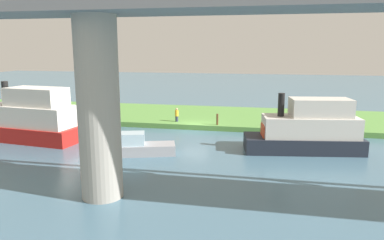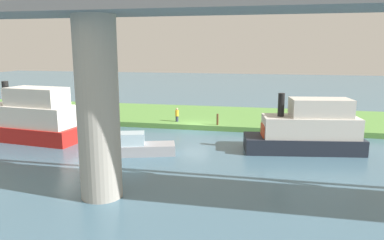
{
  "view_description": "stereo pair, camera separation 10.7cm",
  "coord_description": "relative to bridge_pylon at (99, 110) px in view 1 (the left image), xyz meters",
  "views": [
    {
      "loc": [
        -6.79,
        33.9,
        7.83
      ],
      "look_at": [
        -0.73,
        5.0,
        2.0
      ],
      "focal_mm": 34.29,
      "sensor_mm": 36.0,
      "label": 1
    },
    {
      "loc": [
        -6.9,
        33.88,
        7.83
      ],
      "look_at": [
        -0.73,
        5.0,
        2.0
      ],
      "focal_mm": 34.29,
      "sensor_mm": 36.0,
      "label": 2
    }
  ],
  "objects": [
    {
      "name": "riverboat_paddlewheel",
      "position": [
        -11.5,
        -11.33,
        -3.06
      ],
      "size": [
        9.13,
        4.22,
        4.49
      ],
      "color": "#1E232D",
      "rests_on": "ground"
    },
    {
      "name": "ground_plane",
      "position": [
        -1.68,
        -16.79,
        -4.72
      ],
      "size": [
        160.0,
        160.0,
        0.0
      ],
      "primitive_type": "plane",
      "color": "#476B7F"
    },
    {
      "name": "person_on_bank",
      "position": [
        0.51,
        -18.17,
        -3.52
      ],
      "size": [
        0.51,
        0.51,
        1.39
      ],
      "color": "#2D334C",
      "rests_on": "grassy_bank"
    },
    {
      "name": "bridge_pylon",
      "position": [
        0.0,
        0.0,
        0.0
      ],
      "size": [
        2.17,
        2.17,
        9.44
      ],
      "primitive_type": "cylinder",
      "color": "#9E998E",
      "rests_on": "ground"
    },
    {
      "name": "bridge_span",
      "position": [
        0.0,
        -0.02,
        5.22
      ],
      "size": [
        71.06,
        4.3,
        3.25
      ],
      "color": "slate",
      "rests_on": "bridge_pylon"
    },
    {
      "name": "grassy_bank",
      "position": [
        -1.68,
        -22.79,
        -4.47
      ],
      "size": [
        80.0,
        12.0,
        0.5
      ],
      "primitive_type": "cube",
      "color": "#5B9342",
      "rests_on": "ground"
    },
    {
      "name": "motorboat_red",
      "position": [
        0.8,
        -7.91,
        -4.13
      ],
      "size": [
        5.3,
        3.19,
        1.66
      ],
      "color": "#99999E",
      "rests_on": "ground"
    },
    {
      "name": "pontoon_yellow",
      "position": [
        11.47,
        -10.08,
        -2.86
      ],
      "size": [
        10.13,
        4.43,
        5.01
      ],
      "color": "red",
      "rests_on": "ground"
    },
    {
      "name": "mooring_post",
      "position": [
        -3.74,
        -17.36,
        -3.68
      ],
      "size": [
        0.2,
        0.2,
        1.09
      ],
      "primitive_type": "cylinder",
      "color": "brown",
      "rests_on": "grassy_bank"
    }
  ]
}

